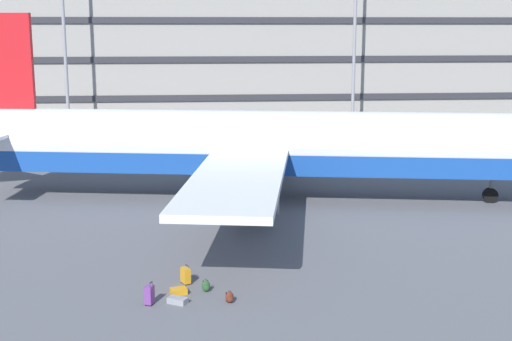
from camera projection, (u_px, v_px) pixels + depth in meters
name	position (u px, v px, depth m)	size (l,w,h in m)	color
ground_plane	(223.00, 210.00, 41.19)	(600.00, 600.00, 0.00)	#5B5B60
terminal_structure	(208.00, 38.00, 90.28)	(160.89, 18.23, 17.78)	gray
airliner	(263.00, 146.00, 43.39)	(41.54, 33.75, 11.29)	silver
suitcase_black	(178.00, 300.00, 27.34)	(0.86, 0.73, 0.23)	gray
suitcase_purple	(179.00, 291.00, 28.29)	(0.75, 0.62, 0.24)	orange
suitcase_navy	(186.00, 275.00, 29.37)	(0.45, 0.55, 0.79)	orange
suitcase_silver	(150.00, 295.00, 27.15)	(0.39, 0.45, 0.92)	#72388C
backpack_teal	(230.00, 298.00, 27.36)	(0.40, 0.36, 0.50)	#592619
backpack_upright	(206.00, 286.00, 28.50)	(0.36, 0.28, 0.53)	#264C26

